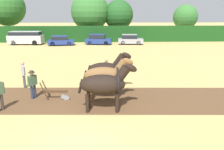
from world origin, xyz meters
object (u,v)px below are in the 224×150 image
(draft_horse_lead_left, at_px, (105,84))
(farmer_onlooker_right, at_px, (23,72))
(draft_horse_lead_right, at_px, (106,75))
(parked_car_center, at_px, (130,40))
(tree_left, at_px, (90,12))
(parked_car_center_left, at_px, (98,40))
(plow, at_px, (58,94))
(farmer_at_plow, at_px, (33,83))
(parked_van, at_px, (26,38))
(farmer_beside_team, at_px, (106,69))
(tree_far_left, at_px, (7,8))
(tree_center_left, at_px, (119,15))
(parked_car_left, at_px, (61,41))
(tree_center, at_px, (185,17))
(draft_horse_trail_left, at_px, (106,69))

(draft_horse_lead_left, xyz_separation_m, farmer_onlooker_right, (-5.07, 3.61, -0.33))
(draft_horse_lead_right, relative_size, parked_car_center, 0.71)
(tree_left, distance_m, farmer_onlooker_right, 29.16)
(parked_car_center_left, bearing_deg, parked_car_center, 6.31)
(plow, relative_size, farmer_onlooker_right, 0.91)
(draft_horse_lead_right, relative_size, farmer_at_plow, 1.76)
(parked_van, bearing_deg, plow, -66.11)
(farmer_beside_team, distance_m, farmer_onlooker_right, 5.26)
(plow, xyz_separation_m, parked_car_center_left, (1.81, 22.69, 0.43))
(farmer_beside_team, bearing_deg, farmer_at_plow, -162.31)
(draft_horse_lead_left, distance_m, farmer_at_plow, 4.31)
(farmer_onlooker_right, bearing_deg, farmer_at_plow, -83.59)
(draft_horse_lead_left, relative_size, parked_van, 0.55)
(tree_far_left, bearing_deg, parked_car_center, -20.41)
(plow, bearing_deg, tree_far_left, 118.35)
(tree_center_left, height_order, parked_car_center_left, tree_center_left)
(tree_left, relative_size, parked_car_center_left, 2.04)
(draft_horse_lead_left, distance_m, parked_van, 27.21)
(parked_car_center, bearing_deg, tree_center_left, 102.66)
(parked_car_center_left, bearing_deg, farmer_onlooker_right, -94.04)
(draft_horse_lead_right, relative_size, parked_car_left, 0.69)
(tree_center, bearing_deg, plow, -120.03)
(draft_horse_trail_left, distance_m, parked_van, 24.83)
(parked_van, relative_size, parked_car_left, 1.28)
(parked_car_left, relative_size, parked_car_center, 1.02)
(tree_left, distance_m, draft_horse_trail_left, 29.94)
(tree_center_left, relative_size, farmer_beside_team, 4.17)
(parked_car_left, xyz_separation_m, parked_car_center_left, (5.63, 0.76, 0.06))
(plow, bearing_deg, draft_horse_trail_left, 27.64)
(farmer_at_plow, height_order, farmer_beside_team, farmer_beside_team)
(draft_horse_lead_right, bearing_deg, tree_left, 97.05)
(tree_left, distance_m, draft_horse_lead_right, 31.29)
(tree_far_left, distance_m, tree_center, 33.91)
(draft_horse_trail_left, xyz_separation_m, farmer_onlooker_right, (-5.20, 0.86, -0.35))
(tree_left, bearing_deg, parked_car_left, -114.18)
(parked_car_center_left, height_order, parked_car_center, parked_car_center_left)
(tree_left, relative_size, parked_van, 1.64)
(plow, xyz_separation_m, parked_car_center, (6.77, 22.56, 0.43))
(parked_car_left, bearing_deg, tree_center_left, 38.25)
(parked_car_center_left, distance_m, parked_car_center, 4.96)
(draft_horse_lead_left, height_order, farmer_beside_team, draft_horse_lead_left)
(tree_center_left, bearing_deg, parked_car_center_left, -113.54)
(tree_center_left, distance_m, draft_horse_trail_left, 30.33)
(farmer_at_plow, bearing_deg, draft_horse_trail_left, 47.33)
(draft_horse_lead_left, height_order, farmer_onlooker_right, draft_horse_lead_left)
(parked_van, bearing_deg, tree_left, 41.55)
(parked_van, distance_m, parked_car_center_left, 11.11)
(farmer_onlooker_right, bearing_deg, draft_horse_lead_left, -59.85)
(farmer_onlooker_right, height_order, parked_van, parked_van)
(tree_far_left, relative_size, tree_left, 1.06)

